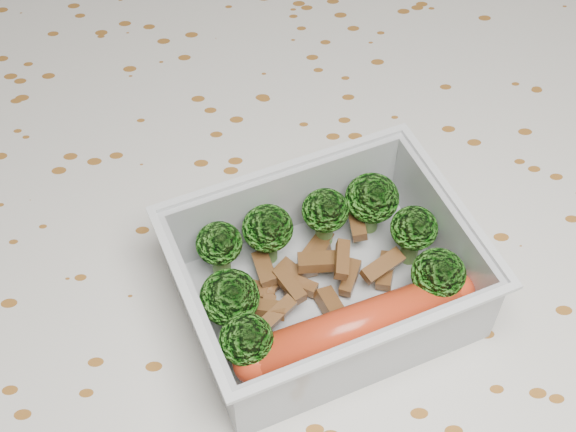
{
  "coord_description": "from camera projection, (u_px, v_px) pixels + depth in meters",
  "views": [
    {
      "loc": [
        -0.01,
        -0.29,
        1.16
      ],
      "look_at": [
        0.01,
        0.0,
        0.78
      ],
      "focal_mm": 50.0,
      "sensor_mm": 36.0,
      "label": 1
    }
  ],
  "objects": [
    {
      "name": "sausage",
      "position": [
        357.0,
        326.0,
        0.44
      ],
      "size": [
        0.14,
        0.06,
        0.02
      ],
      "color": "red",
      "rests_on": "lunch_container"
    },
    {
      "name": "meat_pile",
      "position": [
        306.0,
        277.0,
        0.47
      ],
      "size": [
        0.11,
        0.09,
        0.03
      ],
      "color": "brown",
      "rests_on": "lunch_container"
    },
    {
      "name": "dining_table",
      "position": [
        280.0,
        316.0,
        0.57
      ],
      "size": [
        1.4,
        0.9,
        0.75
      ],
      "color": "brown",
      "rests_on": "ground"
    },
    {
      "name": "tablecloth",
      "position": [
        280.0,
        277.0,
        0.53
      ],
      "size": [
        1.46,
        0.96,
        0.19
      ],
      "color": "silver",
      "rests_on": "dining_table"
    },
    {
      "name": "broccoli_florets",
      "position": [
        316.0,
        253.0,
        0.45
      ],
      "size": [
        0.15,
        0.12,
        0.04
      ],
      "color": "#608C3F",
      "rests_on": "lunch_container"
    },
    {
      "name": "lunch_container",
      "position": [
        325.0,
        283.0,
        0.46
      ],
      "size": [
        0.2,
        0.18,
        0.06
      ],
      "color": "silver",
      "rests_on": "tablecloth"
    }
  ]
}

